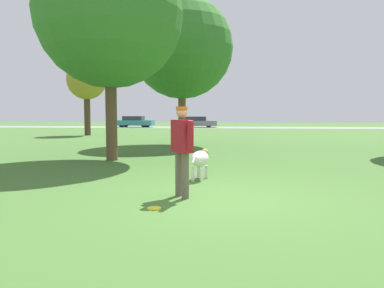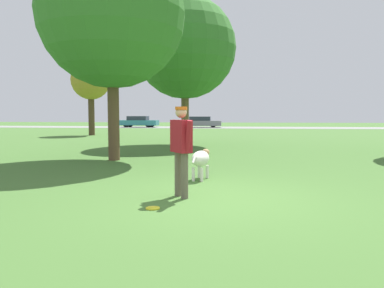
{
  "view_description": "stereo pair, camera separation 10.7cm",
  "coord_description": "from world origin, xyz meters",
  "views": [
    {
      "loc": [
        0.27,
        -6.65,
        1.51
      ],
      "look_at": [
        -0.49,
        0.95,
        0.9
      ],
      "focal_mm": 35.0,
      "sensor_mm": 36.0,
      "label": 1
    },
    {
      "loc": [
        0.38,
        -6.64,
        1.51
      ],
      "look_at": [
        -0.49,
        0.95,
        0.9
      ],
      "focal_mm": 35.0,
      "sensor_mm": 36.0,
      "label": 2
    }
  ],
  "objects": [
    {
      "name": "ground_plane",
      "position": [
        0.0,
        0.0,
        0.0
      ],
      "size": [
        120.0,
        120.0,
        0.0
      ],
      "primitive_type": "plane",
      "color": "#426B2D"
    },
    {
      "name": "parked_car_grey",
      "position": [
        -3.38,
        35.4,
        0.61
      ],
      "size": [
        4.52,
        1.85,
        1.23
      ],
      "rotation": [
        0.0,
        0.0,
        0.02
      ],
      "color": "slate",
      "rests_on": "ground_plane"
    },
    {
      "name": "person",
      "position": [
        -0.58,
        0.02,
        0.98
      ],
      "size": [
        0.5,
        0.64,
        1.65
      ],
      "rotation": [
        0.0,
        0.0,
        -0.94
      ],
      "color": "#665B4C",
      "rests_on": "ground_plane"
    },
    {
      "name": "tree_mid_center",
      "position": [
        -2.02,
        11.48,
        4.68
      ],
      "size": [
        4.9,
        4.9,
        7.14
      ],
      "color": "brown",
      "rests_on": "ground_plane"
    },
    {
      "name": "tree_near_left",
      "position": [
        -3.55,
        5.22,
        4.68
      ],
      "size": [
        4.71,
        4.71,
        7.05
      ],
      "color": "brown",
      "rests_on": "ground_plane"
    },
    {
      "name": "far_road_strip",
      "position": [
        0.0,
        35.19,
        0.01
      ],
      "size": [
        120.0,
        6.0,
        0.01
      ],
      "color": "gray",
      "rests_on": "ground_plane"
    },
    {
      "name": "tree_far_left",
      "position": [
        -9.75,
        19.06,
        3.85
      ],
      "size": [
        2.77,
        2.77,
        5.3
      ],
      "color": "#4C3826",
      "rests_on": "ground_plane"
    },
    {
      "name": "frisbee",
      "position": [
        -0.91,
        -0.86,
        0.01
      ],
      "size": [
        0.23,
        0.23,
        0.02
      ],
      "color": "yellow",
      "rests_on": "ground_plane"
    },
    {
      "name": "parked_car_teal",
      "position": [
        -10.49,
        35.13,
        0.64
      ],
      "size": [
        4.33,
        1.86,
        1.27
      ],
      "rotation": [
        0.0,
        0.0,
        -0.02
      ],
      "color": "teal",
      "rests_on": "ground_plane"
    },
    {
      "name": "dog",
      "position": [
        -0.39,
        1.91,
        0.47
      ],
      "size": [
        0.5,
        1.11,
        0.68
      ],
      "rotation": [
        0.0,
        0.0,
        1.37
      ],
      "color": "silver",
      "rests_on": "ground_plane"
    }
  ]
}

